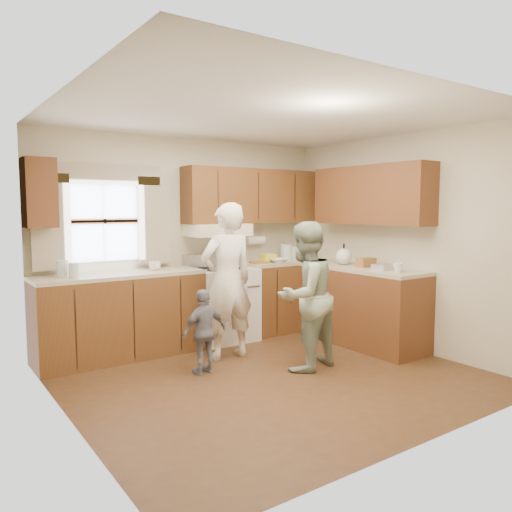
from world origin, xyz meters
TOP-DOWN VIEW (x-y plane):
  - room at (0.00, 0.00)m, footprint 3.80×3.80m
  - kitchen_fixtures at (0.62, 1.08)m, footprint 3.80×2.25m
  - stove at (0.30, 1.44)m, footprint 0.76×0.67m
  - woman_left at (-0.03, 0.77)m, footprint 0.64×0.43m
  - woman_right at (0.42, -0.01)m, footprint 0.84×0.71m
  - child at (-0.50, 0.44)m, footprint 0.52×0.26m

SIDE VIEW (x-z plane):
  - child at x=-0.50m, z-range 0.00..0.85m
  - stove at x=0.30m, z-range -0.07..1.00m
  - woman_right at x=0.42m, z-range 0.00..1.51m
  - kitchen_fixtures at x=0.62m, z-range -0.24..1.91m
  - woman_left at x=-0.03m, z-range 0.00..1.71m
  - room at x=0.00m, z-range -0.65..3.15m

